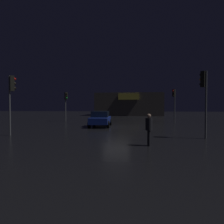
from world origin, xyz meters
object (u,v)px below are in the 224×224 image
Objects in this scene: pedestrian at (149,127)px; traffic_signal_main at (204,88)px; store_building at (129,104)px; traffic_signal_opposite at (66,100)px; traffic_signal_cross_left at (174,99)px; car_near at (100,119)px; traffic_signal_cross_right at (12,90)px.

traffic_signal_main is at bearing 38.70° from pedestrian.
store_building reaches higher than traffic_signal_opposite.
store_building is 3.50× the size of traffic_signal_cross_left.
traffic_signal_opposite is at bearing 122.48° from pedestrian.
store_building is at bearing 100.06° from traffic_signal_main.
traffic_signal_main reaches higher than car_near.
traffic_signal_opposite is 2.38× the size of pedestrian.
store_building is at bearing 93.75° from pedestrian.
traffic_signal_main is 10.29m from car_near.
traffic_signal_opposite is at bearing 93.59° from traffic_signal_cross_right.
car_near is at bearing -47.00° from traffic_signal_opposite.
traffic_signal_cross_right is 0.91× the size of car_near.
traffic_signal_main is 1.08× the size of traffic_signal_opposite.
pedestrian is (9.02, -2.65, -2.15)m from traffic_signal_cross_right.
pedestrian is (2.31, -35.22, -1.48)m from store_building.
traffic_signal_opposite is 8.57m from car_near.
car_near is 2.79× the size of pedestrian.
traffic_signal_main reaches higher than pedestrian.
pedestrian is (9.82, -15.43, -1.81)m from traffic_signal_opposite.
traffic_signal_main is 18.35m from traffic_signal_opposite.
traffic_signal_cross_right is (-12.47, -0.12, -0.03)m from traffic_signal_main.
pedestrian is (-3.94, -15.58, -1.99)m from traffic_signal_cross_left.
traffic_signal_cross_left is at bearing 87.83° from traffic_signal_main.
store_building is 8.88× the size of pedestrian.
car_near is (-7.58, 6.56, -2.34)m from traffic_signal_main.
traffic_signal_main is at bearing 0.55° from traffic_signal_cross_right.
traffic_signal_cross_right reaches higher than traffic_signal_opposite.
traffic_signal_main is 1.01× the size of traffic_signal_cross_left.
pedestrian is at bearing -16.35° from traffic_signal_cross_right.
traffic_signal_cross_right is 9.64m from pedestrian.
traffic_signal_cross_left is (6.24, -19.64, 0.51)m from store_building.
traffic_signal_cross_right is at bearing -86.41° from traffic_signal_opposite.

